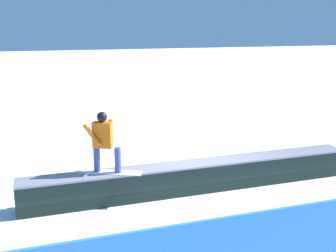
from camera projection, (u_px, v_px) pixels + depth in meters
The scene contains 4 objects.
ground_plane at pixel (195, 191), 9.72m from camera, with size 120.00×120.00×0.00m, color white.
grind_box at pixel (195, 178), 9.64m from camera, with size 8.00×0.73×0.70m.
snowboarder at pixel (104, 141), 8.75m from camera, with size 1.46×0.90×1.35m.
safety_fence at pixel (287, 241), 6.30m from camera, with size 8.17×0.06×1.15m, color #3483DF.
Camera 1 is at (3.62, 8.34, 3.80)m, focal length 43.85 mm.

